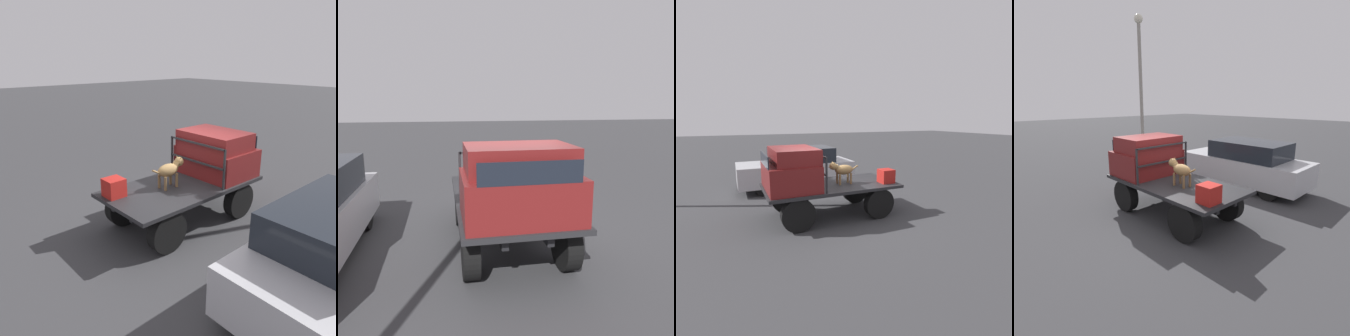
# 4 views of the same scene
# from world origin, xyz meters

# --- Properties ---
(ground_plane) EXTENTS (80.00, 80.00, 0.00)m
(ground_plane) POSITION_xyz_m (0.00, 0.00, 0.00)
(ground_plane) COLOR #38383A
(flatbed_truck) EXTENTS (3.65, 1.82, 0.90)m
(flatbed_truck) POSITION_xyz_m (0.00, 0.00, 0.62)
(flatbed_truck) COLOR black
(flatbed_truck) RESTS_ON ground
(truck_cab) EXTENTS (1.28, 1.70, 1.08)m
(truck_cab) POSITION_xyz_m (1.10, 0.00, 1.41)
(truck_cab) COLOR maroon
(truck_cab) RESTS_ON flatbed_truck
(truck_headboard) EXTENTS (0.04, 1.70, 0.91)m
(truck_headboard) POSITION_xyz_m (0.42, 0.00, 1.49)
(truck_headboard) COLOR #232326
(truck_headboard) RESTS_ON flatbed_truck
(dog) EXTENTS (0.91, 0.28, 0.67)m
(dog) POSITION_xyz_m (-0.30, 0.08, 1.31)
(dog) COLOR brown
(dog) RESTS_ON flatbed_truck
(cargo_crate) EXTENTS (0.39, 0.39, 0.39)m
(cargo_crate) POSITION_xyz_m (-1.53, 0.45, 1.09)
(cargo_crate) COLOR #AD1E19
(cargo_crate) RESTS_ON flatbed_truck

